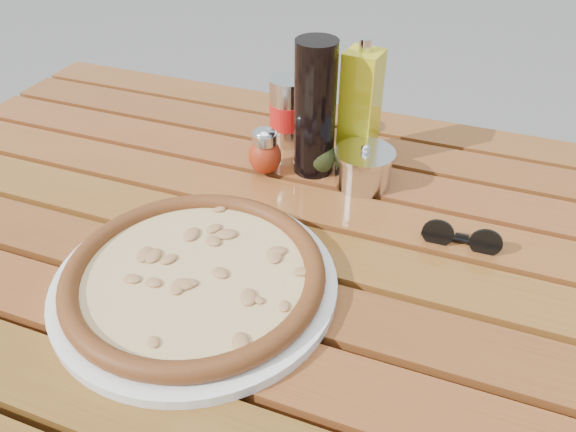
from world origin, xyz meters
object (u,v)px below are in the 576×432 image
(table, at_px, (283,280))
(sunglasses, at_px, (461,238))
(olive_oil_cruet, at_px, (360,107))
(soda_can, at_px, (288,112))
(pizza, at_px, (194,274))
(parmesan_tin, at_px, (364,167))
(dark_bottle, at_px, (315,109))
(pepper_shaker, at_px, (265,151))
(oregano_shaker, at_px, (319,152))
(plate, at_px, (196,283))

(table, bearing_deg, sunglasses, 17.95)
(olive_oil_cruet, bearing_deg, soda_can, 173.84)
(pizza, distance_m, parmesan_tin, 0.34)
(dark_bottle, bearing_deg, pepper_shaker, -153.90)
(pizza, height_order, parmesan_tin, parmesan_tin)
(pepper_shaker, xyz_separation_m, soda_can, (-0.00, 0.11, 0.02))
(table, bearing_deg, pizza, -119.05)
(oregano_shaker, relative_size, parmesan_tin, 0.74)
(oregano_shaker, bearing_deg, plate, -100.55)
(plate, height_order, oregano_shaker, oregano_shaker)
(dark_bottle, distance_m, soda_can, 0.12)
(plate, relative_size, sunglasses, 3.27)
(table, height_order, olive_oil_cruet, olive_oil_cruet)
(table, distance_m, sunglasses, 0.26)
(plate, xyz_separation_m, dark_bottle, (0.05, 0.32, 0.10))
(table, relative_size, dark_bottle, 6.36)
(pepper_shaker, bearing_deg, soda_can, 90.20)
(oregano_shaker, bearing_deg, table, -86.75)
(pizza, relative_size, pepper_shaker, 4.56)
(soda_can, distance_m, sunglasses, 0.38)
(sunglasses, bearing_deg, soda_can, 148.06)
(pizza, bearing_deg, pepper_shaker, 94.82)
(plate, distance_m, parmesan_tin, 0.34)
(table, xyz_separation_m, soda_can, (-0.09, 0.27, 0.13))
(plate, relative_size, olive_oil_cruet, 1.71)
(dark_bottle, distance_m, olive_oil_cruet, 0.08)
(sunglasses, bearing_deg, table, -163.47)
(sunglasses, bearing_deg, plate, -147.85)
(pepper_shaker, distance_m, olive_oil_cruet, 0.17)
(olive_oil_cruet, height_order, parmesan_tin, olive_oil_cruet)
(soda_can, xyz_separation_m, parmesan_tin, (0.16, -0.09, -0.03))
(plate, xyz_separation_m, olive_oil_cruet, (0.11, 0.38, 0.09))
(parmesan_tin, bearing_deg, pepper_shaker, -171.60)
(plate, distance_m, dark_bottle, 0.34)
(parmesan_tin, bearing_deg, table, -109.84)
(olive_oil_cruet, bearing_deg, oregano_shaker, -126.12)
(soda_can, relative_size, olive_oil_cruet, 0.57)
(plate, distance_m, pizza, 0.02)
(dark_bottle, bearing_deg, soda_can, 134.52)
(table, distance_m, olive_oil_cruet, 0.31)
(soda_can, bearing_deg, olive_oil_cruet, -6.16)
(olive_oil_cruet, bearing_deg, dark_bottle, -134.09)
(dark_bottle, height_order, olive_oil_cruet, dark_bottle)
(table, relative_size, pepper_shaker, 17.07)
(soda_can, distance_m, olive_oil_cruet, 0.14)
(olive_oil_cruet, bearing_deg, pepper_shaker, -143.83)
(olive_oil_cruet, distance_m, parmesan_tin, 0.10)
(dark_bottle, xyz_separation_m, parmesan_tin, (0.09, -0.01, -0.08))
(plate, relative_size, pizza, 0.96)
(table, xyz_separation_m, parmesan_tin, (0.07, 0.18, 0.11))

